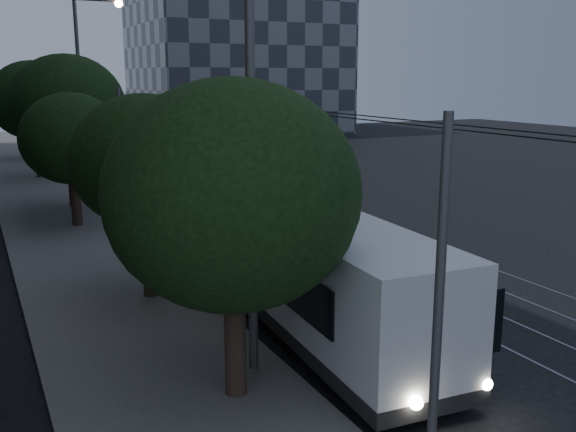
# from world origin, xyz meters

# --- Properties ---
(ground) EXTENTS (120.00, 120.00, 0.00)m
(ground) POSITION_xyz_m (0.00, 0.00, 0.00)
(ground) COLOR black
(ground) RESTS_ON ground
(sidewalk) EXTENTS (5.00, 90.00, 0.15)m
(sidewalk) POSITION_xyz_m (-7.50, 20.00, 0.07)
(sidewalk) COLOR slate
(sidewalk) RESTS_ON ground
(tram_rails) EXTENTS (4.52, 90.00, 0.02)m
(tram_rails) POSITION_xyz_m (2.50, 20.00, 0.01)
(tram_rails) COLOR gray
(tram_rails) RESTS_ON ground
(overhead_wires) EXTENTS (2.23, 90.00, 6.00)m
(overhead_wires) POSITION_xyz_m (-4.97, 20.00, 3.47)
(overhead_wires) COLOR black
(overhead_wires) RESTS_ON ground
(building_distant_right) EXTENTS (22.00, 18.00, 24.00)m
(building_distant_right) POSITION_xyz_m (18.00, 55.00, 12.00)
(building_distant_right) COLOR #333740
(building_distant_right) RESTS_ON ground
(trolleybus) EXTENTS (3.20, 12.05, 5.63)m
(trolleybus) POSITION_xyz_m (-3.35, -2.23, 1.65)
(trolleybus) COLOR silver
(trolleybus) RESTS_ON ground
(pickup_silver) EXTENTS (5.15, 6.91, 1.75)m
(pickup_silver) POSITION_xyz_m (-2.70, 8.89, 0.87)
(pickup_silver) COLOR #A5A9AD
(pickup_silver) RESTS_ON ground
(car_white_a) EXTENTS (2.62, 3.95, 1.25)m
(car_white_a) POSITION_xyz_m (-4.30, 14.86, 0.63)
(car_white_a) COLOR #ADAEB2
(car_white_a) RESTS_ON ground
(car_white_b) EXTENTS (2.71, 4.44, 1.20)m
(car_white_b) POSITION_xyz_m (-2.70, 19.64, 0.60)
(car_white_b) COLOR silver
(car_white_b) RESTS_ON ground
(car_white_c) EXTENTS (2.45, 3.91, 1.22)m
(car_white_c) POSITION_xyz_m (-3.76, 24.50, 0.61)
(car_white_c) COLOR #BCBCC1
(car_white_c) RESTS_ON ground
(car_white_d) EXTENTS (3.02, 4.39, 1.39)m
(car_white_d) POSITION_xyz_m (-2.80, 34.44, 0.69)
(car_white_d) COLOR silver
(car_white_d) RESTS_ON ground
(tree_0) EXTENTS (4.93, 4.93, 6.45)m
(tree_0) POSITION_xyz_m (-6.50, -5.39, 4.22)
(tree_0) COLOR black
(tree_0) RESTS_ON ground
(tree_1) EXTENTS (4.20, 4.20, 5.99)m
(tree_1) POSITION_xyz_m (-6.50, 1.26, 4.09)
(tree_1) COLOR black
(tree_1) RESTS_ON ground
(tree_2) EXTENTS (4.29, 4.29, 5.81)m
(tree_2) POSITION_xyz_m (-7.00, 11.68, 3.86)
(tree_2) COLOR black
(tree_2) RESTS_ON ground
(tree_3) EXTENTS (5.50, 5.50, 7.50)m
(tree_3) POSITION_xyz_m (-6.50, 16.00, 5.02)
(tree_3) COLOR black
(tree_3) RESTS_ON ground
(tree_4) EXTENTS (5.46, 5.46, 7.42)m
(tree_4) POSITION_xyz_m (-7.00, 26.80, 4.95)
(tree_4) COLOR black
(tree_4) RESTS_ON ground
(tree_5) EXTENTS (4.63, 4.63, 6.22)m
(tree_5) POSITION_xyz_m (-6.50, 37.30, 4.12)
(tree_5) COLOR black
(tree_5) RESTS_ON ground
(streetlamp_near) EXTENTS (2.44, 0.44, 10.11)m
(streetlamp_near) POSITION_xyz_m (-5.31, -4.49, 6.08)
(streetlamp_near) COLOR #565659
(streetlamp_near) RESTS_ON ground
(streetlamp_far) EXTENTS (2.58, 0.44, 10.74)m
(streetlamp_far) POSITION_xyz_m (-4.94, 19.15, 6.43)
(streetlamp_far) COLOR #565659
(streetlamp_far) RESTS_ON ground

